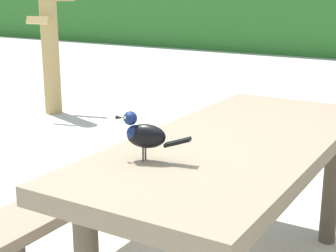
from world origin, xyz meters
The scene contains 3 objects.
picnic_table_foreground centered at (0.27, 0.25, 0.56)m, with size 1.72×1.82×0.74m.
bird_grackle centered at (0.11, -0.23, 0.84)m, with size 0.28×0.12×0.18m.
stalk_post_left_side centered at (-3.01, 2.38, 0.84)m, with size 0.45×0.58×1.66m.
Camera 1 is at (1.15, -1.68, 1.35)m, focal length 54.00 mm.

